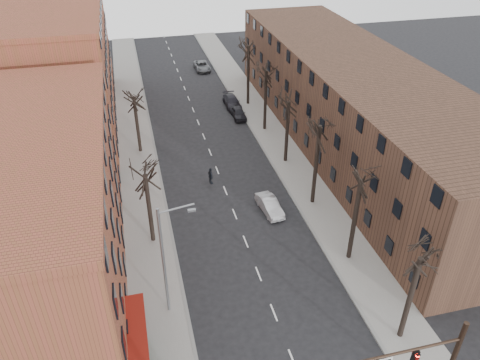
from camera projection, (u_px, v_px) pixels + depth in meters
sidewalk_left at (137, 148)px, 53.60m from camera, size 4.00×90.00×0.15m
sidewalk_right at (270, 132)px, 56.85m from camera, size 4.00×90.00×0.15m
building_left_near at (27, 220)px, 32.44m from camera, size 12.00×26.00×12.00m
building_left_far at (57, 69)px, 55.59m from camera, size 12.00×28.00×14.00m
building_right at (354, 104)px, 51.74m from camera, size 12.00×50.00×10.00m
tree_right_a at (399, 336)px, 31.49m from camera, size 5.20×5.20×10.00m
tree_right_b at (348, 258)px, 38.03m from camera, size 5.20×5.20×10.80m
tree_right_c at (312, 203)px, 44.56m from camera, size 5.20×5.20×11.60m
tree_right_d at (285, 161)px, 51.10m from camera, size 5.20×5.20×10.00m
tree_right_e at (264, 130)px, 57.63m from camera, size 5.20×5.20×10.80m
tree_right_f at (248, 104)px, 64.16m from camera, size 5.20×5.20×11.60m
tree_left_a at (154, 241)px, 39.84m from camera, size 5.20×5.20×9.50m
tree_left_b at (141, 152)px, 52.91m from camera, size 5.20×5.20×9.50m
streetlight at (166, 257)px, 30.71m from camera, size 2.45×0.22×9.03m
silver_sedan at (270, 205)px, 43.03m from camera, size 1.88×4.15×1.32m
parked_car_near at (238, 113)px, 60.15m from camera, size 1.62×3.93×1.33m
parked_car_mid at (232, 102)px, 63.14m from camera, size 1.95×4.73×1.37m
parked_car_far at (202, 66)px, 75.41m from camera, size 2.24×4.77×1.32m
pedestrian_crossing at (211, 176)px, 46.92m from camera, size 0.65×1.11×1.78m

